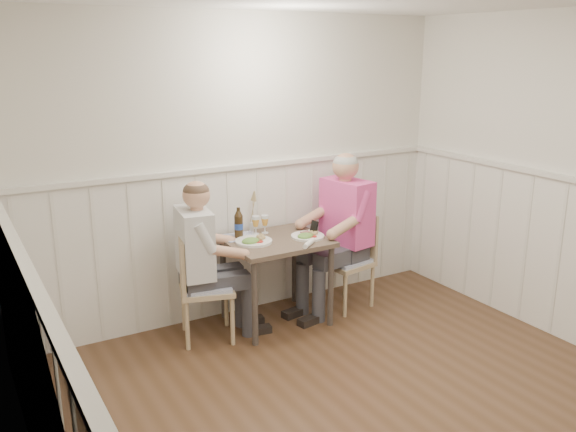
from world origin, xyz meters
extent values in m
cube|color=white|center=(0.00, 2.25, 1.30)|extent=(4.00, 0.04, 2.60)
cube|color=white|center=(-2.00, 0.00, 1.30)|extent=(0.04, 4.50, 2.60)
cube|color=silver|center=(0.00, 2.23, 0.65)|extent=(3.98, 0.03, 1.30)
cube|color=silver|center=(0.00, 2.22, 1.32)|extent=(3.98, 0.06, 0.04)
cube|color=silver|center=(-1.97, 0.00, 1.32)|extent=(0.06, 4.48, 0.04)
cube|color=#4E4130|center=(0.11, 1.84, 0.73)|extent=(0.82, 0.70, 0.04)
cylinder|color=#3F3833|center=(-0.25, 1.54, 0.35)|extent=(0.05, 0.05, 0.71)
cylinder|color=#3F3833|center=(-0.25, 2.14, 0.35)|extent=(0.05, 0.05, 0.71)
cylinder|color=#3F3833|center=(0.47, 1.54, 0.35)|extent=(0.05, 0.05, 0.71)
cylinder|color=#3F3833|center=(0.47, 2.14, 0.35)|extent=(0.05, 0.05, 0.71)
cube|color=tan|center=(0.82, 1.82, 0.42)|extent=(0.47, 0.47, 0.04)
cube|color=#6875B0|center=(0.82, 1.82, 0.45)|extent=(0.42, 0.42, 0.03)
cube|color=tan|center=(1.00, 1.85, 0.65)|extent=(0.10, 0.41, 0.43)
cylinder|color=tan|center=(1.02, 1.67, 0.20)|extent=(0.03, 0.03, 0.40)
cylinder|color=tan|center=(0.68, 1.61, 0.20)|extent=(0.03, 0.03, 0.40)
cylinder|color=tan|center=(0.97, 2.02, 0.20)|extent=(0.03, 0.03, 0.40)
cylinder|color=tan|center=(0.62, 1.96, 0.20)|extent=(0.03, 0.03, 0.40)
cube|color=tan|center=(-0.52, 1.85, 0.43)|extent=(0.52, 0.52, 0.04)
cube|color=#6875B0|center=(-0.52, 1.85, 0.46)|extent=(0.47, 0.47, 0.03)
cube|color=tan|center=(-0.70, 1.91, 0.66)|extent=(0.15, 0.41, 0.44)
cylinder|color=tan|center=(-0.64, 2.08, 0.20)|extent=(0.04, 0.04, 0.41)
cylinder|color=tan|center=(-0.30, 1.98, 0.20)|extent=(0.04, 0.04, 0.41)
cylinder|color=tan|center=(-0.74, 1.73, 0.20)|extent=(0.04, 0.04, 0.41)
cylinder|color=tan|center=(-0.40, 1.63, 0.20)|extent=(0.04, 0.04, 0.41)
cube|color=#3F3F47|center=(0.82, 1.84, 0.24)|extent=(0.53, 0.50, 0.47)
cube|color=#3F3F47|center=(0.61, 1.80, 0.54)|extent=(0.50, 0.45, 0.14)
cube|color=#F04AA1|center=(0.82, 1.84, 0.89)|extent=(0.33, 0.50, 0.58)
sphere|color=tan|center=(0.82, 1.84, 1.31)|extent=(0.23, 0.23, 0.23)
sphere|color=#A5A5A0|center=(0.82, 1.84, 1.34)|extent=(0.22, 0.22, 0.22)
cube|color=black|center=(0.45, 1.77, 0.90)|extent=(0.03, 0.08, 0.14)
cube|color=#3F3F47|center=(-0.58, 1.87, 0.22)|extent=(0.48, 0.45, 0.44)
cube|color=#3F3F47|center=(-0.39, 1.84, 0.50)|extent=(0.46, 0.41, 0.13)
cube|color=silver|center=(-0.58, 1.87, 0.82)|extent=(0.30, 0.46, 0.54)
sphere|color=tan|center=(-0.58, 1.87, 1.21)|extent=(0.21, 0.21, 0.21)
sphere|color=#4C3828|center=(-0.58, 1.87, 1.24)|extent=(0.20, 0.20, 0.20)
cylinder|color=white|center=(0.37, 1.75, 0.76)|extent=(0.28, 0.28, 0.02)
ellipsoid|color=#3F722D|center=(0.33, 1.72, 0.80)|extent=(0.14, 0.12, 0.05)
sphere|color=tan|center=(0.43, 1.76, 0.79)|extent=(0.04, 0.04, 0.04)
cube|color=brown|center=(0.39, 1.81, 0.78)|extent=(0.08, 0.05, 0.01)
cylinder|color=white|center=(0.45, 1.81, 0.78)|extent=(0.06, 0.06, 0.03)
cylinder|color=white|center=(-0.09, 1.85, 0.76)|extent=(0.31, 0.31, 0.02)
ellipsoid|color=#3F722D|center=(-0.14, 1.82, 0.80)|extent=(0.15, 0.13, 0.06)
sphere|color=tan|center=(-0.02, 1.86, 0.79)|extent=(0.04, 0.04, 0.04)
cylinder|color=silver|center=(0.11, 2.04, 0.75)|extent=(0.06, 0.06, 0.01)
cylinder|color=silver|center=(0.11, 2.04, 0.79)|extent=(0.01, 0.01, 0.07)
cone|color=gold|center=(0.11, 2.04, 0.85)|extent=(0.06, 0.06, 0.06)
cylinder|color=silver|center=(0.11, 2.04, 0.90)|extent=(0.06, 0.06, 0.03)
cylinder|color=silver|center=(0.03, 2.05, 0.75)|extent=(0.06, 0.06, 0.01)
cylinder|color=silver|center=(0.03, 2.05, 0.79)|extent=(0.01, 0.01, 0.07)
cone|color=gold|center=(0.03, 2.05, 0.85)|extent=(0.07, 0.07, 0.06)
cylinder|color=silver|center=(0.03, 2.05, 0.90)|extent=(0.07, 0.07, 0.03)
cylinder|color=#2F2110|center=(-0.14, 2.03, 0.85)|extent=(0.07, 0.07, 0.19)
cone|color=#2F2110|center=(-0.14, 2.03, 0.97)|extent=(0.07, 0.07, 0.05)
cylinder|color=#2F2110|center=(-0.14, 2.03, 1.00)|extent=(0.03, 0.03, 0.03)
cylinder|color=#213F95|center=(-0.14, 2.03, 0.85)|extent=(0.07, 0.07, 0.05)
cylinder|color=white|center=(0.26, 1.55, 0.77)|extent=(0.17, 0.15, 0.04)
cylinder|color=silver|center=(0.04, 2.15, 0.79)|extent=(0.04, 0.04, 0.08)
cylinder|color=tan|center=(0.04, 2.15, 0.93)|extent=(0.02, 0.02, 0.26)
cone|color=tan|center=(0.04, 2.15, 1.08)|extent=(0.04, 0.04, 0.09)
cube|color=#6875B0|center=(-0.11, 2.05, 0.75)|extent=(0.31, 0.26, 0.01)
camera|label=1|loc=(-2.25, -2.43, 2.30)|focal=38.00mm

